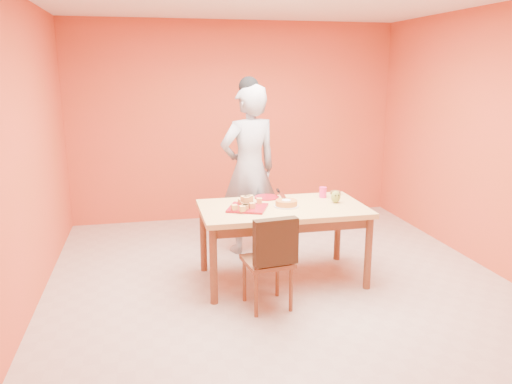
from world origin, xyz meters
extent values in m
plane|color=beige|center=(0.00, 0.00, 0.00)|extent=(5.00, 5.00, 0.00)
plane|color=#D34A30|center=(0.00, 2.50, 1.35)|extent=(4.50, 0.00, 4.50)
plane|color=#D34A30|center=(-2.25, 0.00, 1.35)|extent=(0.00, 5.00, 5.00)
plane|color=#D34A30|center=(2.25, 0.00, 1.35)|extent=(0.00, 5.00, 5.00)
cube|color=#E2C776|center=(0.05, 0.20, 0.73)|extent=(1.60, 0.90, 0.05)
cube|color=brown|center=(0.05, 0.20, 0.66)|extent=(1.48, 0.78, 0.10)
cylinder|color=brown|center=(-0.69, -0.19, 0.35)|extent=(0.07, 0.07, 0.71)
cylinder|color=brown|center=(-0.69, 0.59, 0.35)|extent=(0.07, 0.07, 0.71)
cylinder|color=brown|center=(0.79, -0.19, 0.35)|extent=(0.07, 0.07, 0.71)
cylinder|color=brown|center=(0.79, 0.59, 0.35)|extent=(0.07, 0.07, 0.71)
imported|color=gray|center=(-0.10, 1.09, 0.95)|extent=(0.80, 0.64, 1.91)
cube|color=maroon|center=(-0.31, 0.18, 0.77)|extent=(0.46, 0.46, 0.02)
cylinder|color=maroon|center=(-0.03, 0.55, 0.77)|extent=(0.28, 0.28, 0.02)
cylinder|color=white|center=(0.08, 0.19, 0.77)|extent=(0.29, 0.29, 0.01)
cylinder|color=#C67A33|center=(0.08, 0.19, 0.80)|extent=(0.28, 0.28, 0.05)
cube|color=silver|center=(0.09, 0.37, 0.83)|extent=(0.07, 0.24, 0.01)
ellipsoid|color=olive|center=(0.60, 0.21, 0.82)|extent=(0.10, 0.08, 0.12)
cylinder|color=#E0216C|center=(0.55, 0.45, 0.81)|extent=(0.10, 0.10, 0.11)
cylinder|color=#38240F|center=(0.73, 0.55, 0.78)|extent=(0.11, 0.11, 0.03)
camera|label=1|loc=(-1.22, -4.32, 2.05)|focal=35.00mm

